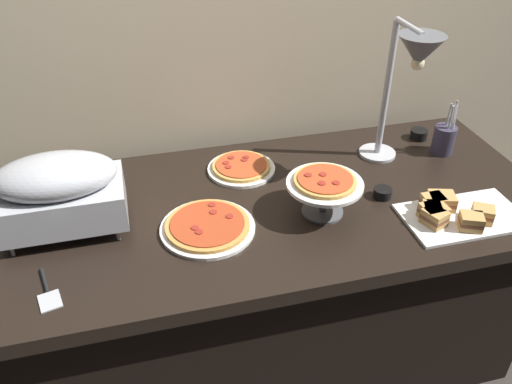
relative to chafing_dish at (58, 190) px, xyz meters
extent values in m
plane|color=#38332D|center=(0.66, -0.02, -0.91)|extent=(8.00, 8.00, 0.00)
cube|color=#C6B593|center=(0.66, 0.48, 0.29)|extent=(4.40, 0.04, 2.40)
cube|color=black|center=(0.66, -0.02, -0.17)|extent=(1.90, 0.84, 0.05)
cube|color=black|center=(0.66, -0.02, -0.55)|extent=(1.75, 0.74, 0.71)
cylinder|color=#B7BABF|center=(-0.15, -0.09, -0.13)|extent=(0.01, 0.01, 0.04)
cylinder|color=#B7BABF|center=(0.15, -0.09, -0.13)|extent=(0.01, 0.01, 0.04)
cylinder|color=#B7BABF|center=(-0.15, 0.09, -0.13)|extent=(0.01, 0.01, 0.04)
cylinder|color=#B7BABF|center=(0.15, 0.09, -0.13)|extent=(0.01, 0.01, 0.04)
cube|color=#B7BABF|center=(0.00, 0.00, -0.05)|extent=(0.38, 0.23, 0.12)
ellipsoid|color=#B7BABF|center=(0.00, 0.00, 0.05)|extent=(0.36, 0.22, 0.12)
cylinder|color=#B7BABF|center=(1.14, 0.18, -0.14)|extent=(0.14, 0.14, 0.01)
cylinder|color=#B7BABF|center=(1.14, 0.18, 0.12)|extent=(0.02, 0.02, 0.51)
cylinder|color=#B7BABF|center=(1.14, 0.10, 0.37)|extent=(0.02, 0.17, 0.02)
cone|color=#595B60|center=(1.14, 0.02, 0.32)|extent=(0.15, 0.15, 0.10)
sphere|color=#F9EAB2|center=(1.14, 0.02, 0.28)|extent=(0.04, 0.04, 0.04)
cylinder|color=white|center=(0.61, 0.20, -0.14)|extent=(0.25, 0.25, 0.01)
cylinder|color=gold|center=(0.61, 0.20, -0.13)|extent=(0.21, 0.21, 0.01)
cylinder|color=#B74723|center=(0.61, 0.20, -0.12)|extent=(0.19, 0.19, 0.00)
cylinder|color=maroon|center=(0.63, 0.24, -0.12)|extent=(0.02, 0.02, 0.00)
cylinder|color=maroon|center=(0.56, 0.19, -0.12)|extent=(0.02, 0.02, 0.00)
cylinder|color=maroon|center=(0.58, 0.25, -0.12)|extent=(0.02, 0.02, 0.00)
cylinder|color=maroon|center=(0.55, 0.22, -0.12)|extent=(0.02, 0.02, 0.00)
cylinder|color=maroon|center=(0.62, 0.22, -0.12)|extent=(0.02, 0.02, 0.00)
cylinder|color=white|center=(0.43, -0.12, -0.14)|extent=(0.30, 0.30, 0.01)
cylinder|color=#C68E42|center=(0.43, -0.12, -0.13)|extent=(0.27, 0.27, 0.01)
cylinder|color=#AD3D1E|center=(0.43, -0.12, -0.12)|extent=(0.23, 0.23, 0.00)
cylinder|color=maroon|center=(0.50, -0.10, -0.12)|extent=(0.02, 0.02, 0.00)
cylinder|color=maroon|center=(0.45, -0.07, -0.12)|extent=(0.02, 0.02, 0.00)
cylinder|color=maroon|center=(0.38, -0.13, -0.12)|extent=(0.02, 0.02, 0.00)
cylinder|color=maroon|center=(0.39, -0.16, -0.12)|extent=(0.02, 0.02, 0.00)
cylinder|color=maroon|center=(0.46, -0.03, -0.12)|extent=(0.02, 0.02, 0.00)
cylinder|color=#595B60|center=(0.81, -0.12, -0.09)|extent=(0.02, 0.02, 0.11)
cylinder|color=#595B60|center=(0.81, -0.12, -0.14)|extent=(0.14, 0.14, 0.01)
cylinder|color=white|center=(0.81, -0.12, -0.03)|extent=(0.25, 0.25, 0.01)
cylinder|color=gold|center=(0.81, -0.12, -0.02)|extent=(0.20, 0.20, 0.01)
cylinder|color=#B74723|center=(0.81, -0.12, -0.01)|extent=(0.18, 0.18, 0.00)
cylinder|color=maroon|center=(0.76, -0.09, -0.01)|extent=(0.02, 0.02, 0.00)
cylinder|color=maroon|center=(0.83, -0.15, -0.01)|extent=(0.02, 0.02, 0.00)
cylinder|color=maroon|center=(0.81, -0.10, -0.01)|extent=(0.02, 0.02, 0.00)
cylinder|color=maroon|center=(0.79, -0.14, -0.01)|extent=(0.02, 0.02, 0.00)
cube|color=white|center=(1.24, -0.26, -0.14)|extent=(0.39, 0.23, 0.01)
cube|color=tan|center=(1.12, -0.27, -0.13)|extent=(0.08, 0.09, 0.02)
cube|color=brown|center=(1.12, -0.27, -0.11)|extent=(0.08, 0.09, 0.01)
cube|color=tan|center=(1.12, -0.27, -0.09)|extent=(0.08, 0.09, 0.02)
cube|color=tan|center=(1.13, -0.25, -0.13)|extent=(0.08, 0.07, 0.02)
cube|color=brown|center=(1.13, -0.25, -0.11)|extent=(0.08, 0.07, 0.01)
cube|color=tan|center=(1.13, -0.25, -0.09)|extent=(0.08, 0.07, 0.02)
cube|color=tan|center=(1.28, -0.30, -0.13)|extent=(0.09, 0.08, 0.02)
cube|color=brown|center=(1.28, -0.30, -0.11)|extent=(0.09, 0.08, 0.01)
cube|color=tan|center=(1.28, -0.30, -0.09)|extent=(0.09, 0.08, 0.02)
cube|color=tan|center=(1.22, -0.32, -0.13)|extent=(0.09, 0.08, 0.02)
cube|color=brown|center=(1.22, -0.32, -0.11)|extent=(0.09, 0.08, 0.01)
cube|color=tan|center=(1.22, -0.32, -0.09)|extent=(0.09, 0.08, 0.02)
cube|color=tan|center=(1.16, -0.20, -0.13)|extent=(0.07, 0.06, 0.02)
cube|color=brown|center=(1.16, -0.20, -0.11)|extent=(0.07, 0.06, 0.01)
cube|color=tan|center=(1.16, -0.20, -0.09)|extent=(0.07, 0.06, 0.02)
cube|color=tan|center=(1.13, -0.24, -0.13)|extent=(0.07, 0.08, 0.02)
cube|color=brown|center=(1.13, -0.24, -0.11)|extent=(0.07, 0.08, 0.01)
cube|color=tan|center=(1.13, -0.24, -0.09)|extent=(0.07, 0.08, 0.02)
cube|color=tan|center=(1.19, -0.20, -0.13)|extent=(0.10, 0.09, 0.02)
cube|color=brown|center=(1.19, -0.20, -0.11)|extent=(0.10, 0.09, 0.01)
cube|color=tan|center=(1.19, -0.20, -0.09)|extent=(0.10, 0.09, 0.02)
cylinder|color=black|center=(1.36, 0.26, -0.13)|extent=(0.07, 0.07, 0.04)
cylinder|color=gold|center=(1.36, 0.26, -0.11)|extent=(0.06, 0.06, 0.01)
cylinder|color=black|center=(1.04, -0.09, -0.13)|extent=(0.06, 0.06, 0.03)
cylinder|color=#562D14|center=(1.04, -0.09, -0.12)|extent=(0.05, 0.05, 0.01)
cylinder|color=#383347|center=(1.39, 0.14, -0.09)|extent=(0.08, 0.08, 0.11)
cylinder|color=#B7BABF|center=(1.41, 0.12, -0.02)|extent=(0.02, 0.04, 0.18)
cylinder|color=#B7BABF|center=(1.40, 0.15, -0.03)|extent=(0.01, 0.02, 0.17)
cylinder|color=#B7BABF|center=(1.41, 0.12, -0.03)|extent=(0.01, 0.03, 0.17)
cylinder|color=#B7BABF|center=(1.39, 0.13, -0.03)|extent=(0.02, 0.02, 0.17)
cube|color=#B7BABF|center=(-0.03, -0.31, -0.14)|extent=(0.07, 0.08, 0.00)
cylinder|color=black|center=(-0.05, -0.23, -0.14)|extent=(0.04, 0.10, 0.01)
camera|label=1|loc=(0.25, -1.40, 0.89)|focal=36.80mm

